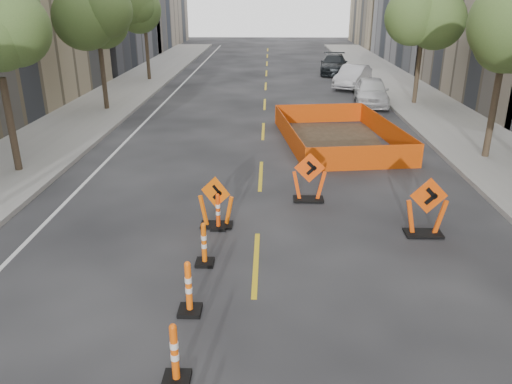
{
  "coord_description": "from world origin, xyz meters",
  "views": [
    {
      "loc": [
        0.28,
        -6.14,
        5.79
      ],
      "look_at": [
        -0.04,
        5.69,
        1.1
      ],
      "focal_mm": 35.0,
      "sensor_mm": 36.0,
      "label": 1
    }
  ],
  "objects_px": {
    "channelizer_4": "(189,288)",
    "channelizer_6": "(218,211)",
    "parked_car_far": "(334,64)",
    "channelizer_3": "(175,354)",
    "parked_car_near": "(371,91)",
    "channelizer_5": "(204,244)",
    "chevron_sign_right": "(427,207)",
    "chevron_sign_center": "(309,177)",
    "chevron_sign_left": "(216,202)",
    "parked_car_mid": "(353,77)"
  },
  "relations": [
    {
      "from": "channelizer_4",
      "to": "channelizer_3",
      "type": "bearing_deg",
      "value": -87.9
    },
    {
      "from": "channelizer_5",
      "to": "parked_car_near",
      "type": "xyz_separation_m",
      "value": [
        7.14,
        18.14,
        0.23
      ]
    },
    {
      "from": "channelizer_5",
      "to": "parked_car_far",
      "type": "height_order",
      "value": "parked_car_far"
    },
    {
      "from": "channelizer_5",
      "to": "parked_car_far",
      "type": "relative_size",
      "value": 0.21
    },
    {
      "from": "channelizer_4",
      "to": "chevron_sign_left",
      "type": "xyz_separation_m",
      "value": [
        0.13,
        3.92,
        0.15
      ]
    },
    {
      "from": "channelizer_4",
      "to": "chevron_sign_left",
      "type": "relative_size",
      "value": 0.79
    },
    {
      "from": "channelizer_6",
      "to": "chevron_sign_center",
      "type": "relative_size",
      "value": 0.67
    },
    {
      "from": "channelizer_5",
      "to": "chevron_sign_left",
      "type": "xyz_separation_m",
      "value": [
        0.07,
        2.03,
        0.19
      ]
    },
    {
      "from": "channelizer_3",
      "to": "parked_car_mid",
      "type": "xyz_separation_m",
      "value": [
        6.98,
        27.55,
        0.16
      ]
    },
    {
      "from": "channelizer_3",
      "to": "channelizer_6",
      "type": "xyz_separation_m",
      "value": [
        0.12,
        5.65,
        -0.05
      ]
    },
    {
      "from": "channelizer_3",
      "to": "parked_car_far",
      "type": "bearing_deg",
      "value": 79.19
    },
    {
      "from": "channelizer_4",
      "to": "channelizer_6",
      "type": "xyz_separation_m",
      "value": [
        0.19,
        3.77,
        -0.06
      ]
    },
    {
      "from": "channelizer_6",
      "to": "parked_car_far",
      "type": "distance_m",
      "value": 28.85
    },
    {
      "from": "channelizer_5",
      "to": "chevron_sign_right",
      "type": "relative_size",
      "value": 0.66
    },
    {
      "from": "parked_car_near",
      "to": "parked_car_far",
      "type": "xyz_separation_m",
      "value": [
        -0.68,
        11.9,
        -0.03
      ]
    },
    {
      "from": "chevron_sign_center",
      "to": "parked_car_far",
      "type": "height_order",
      "value": "chevron_sign_center"
    },
    {
      "from": "channelizer_4",
      "to": "channelizer_6",
      "type": "bearing_deg",
      "value": 87.08
    },
    {
      "from": "channelizer_5",
      "to": "parked_car_far",
      "type": "bearing_deg",
      "value": 77.85
    },
    {
      "from": "parked_car_near",
      "to": "parked_car_mid",
      "type": "xyz_separation_m",
      "value": [
        -0.15,
        5.64,
        -0.04
      ]
    },
    {
      "from": "parked_car_far",
      "to": "parked_car_near",
      "type": "bearing_deg",
      "value": -80.28
    },
    {
      "from": "channelizer_6",
      "to": "chevron_sign_left",
      "type": "relative_size",
      "value": 0.71
    },
    {
      "from": "channelizer_4",
      "to": "channelizer_5",
      "type": "height_order",
      "value": "channelizer_4"
    },
    {
      "from": "parked_car_near",
      "to": "parked_car_far",
      "type": "bearing_deg",
      "value": 99.78
    },
    {
      "from": "chevron_sign_right",
      "to": "channelizer_3",
      "type": "bearing_deg",
      "value": -138.15
    },
    {
      "from": "channelizer_5",
      "to": "chevron_sign_right",
      "type": "xyz_separation_m",
      "value": [
        5.47,
        1.66,
        0.27
      ]
    },
    {
      "from": "channelizer_3",
      "to": "parked_car_near",
      "type": "height_order",
      "value": "parked_car_near"
    },
    {
      "from": "channelizer_3",
      "to": "chevron_sign_left",
      "type": "xyz_separation_m",
      "value": [
        0.06,
        5.8,
        0.16
      ]
    },
    {
      "from": "chevron_sign_right",
      "to": "chevron_sign_center",
      "type": "bearing_deg",
      "value": 138.45
    },
    {
      "from": "channelizer_3",
      "to": "parked_car_near",
      "type": "distance_m",
      "value": 23.04
    },
    {
      "from": "chevron_sign_left",
      "to": "parked_car_far",
      "type": "xyz_separation_m",
      "value": [
        6.39,
        28.0,
        0.02
      ]
    },
    {
      "from": "channelizer_4",
      "to": "chevron_sign_center",
      "type": "distance_m",
      "value": 6.39
    },
    {
      "from": "parked_car_mid",
      "to": "channelizer_4",
      "type": "bearing_deg",
      "value": -81.31
    },
    {
      "from": "chevron_sign_left",
      "to": "parked_car_mid",
      "type": "distance_m",
      "value": 22.82
    },
    {
      "from": "chevron_sign_center",
      "to": "parked_car_near",
      "type": "relative_size",
      "value": 0.34
    },
    {
      "from": "channelizer_5",
      "to": "chevron_sign_center",
      "type": "xyz_separation_m",
      "value": [
        2.66,
        3.9,
        0.23
      ]
    },
    {
      "from": "parked_car_mid",
      "to": "parked_car_near",
      "type": "bearing_deg",
      "value": -64.42
    },
    {
      "from": "channelizer_4",
      "to": "parked_car_far",
      "type": "bearing_deg",
      "value": 78.45
    },
    {
      "from": "parked_car_near",
      "to": "channelizer_4",
      "type": "bearing_deg",
      "value": -103.25
    },
    {
      "from": "channelizer_4",
      "to": "chevron_sign_center",
      "type": "height_order",
      "value": "chevron_sign_center"
    },
    {
      "from": "channelizer_5",
      "to": "parked_car_mid",
      "type": "relative_size",
      "value": 0.24
    },
    {
      "from": "chevron_sign_left",
      "to": "parked_car_far",
      "type": "relative_size",
      "value": 0.28
    },
    {
      "from": "channelizer_3",
      "to": "parked_car_far",
      "type": "xyz_separation_m",
      "value": [
        6.45,
        33.8,
        0.17
      ]
    },
    {
      "from": "channelizer_5",
      "to": "channelizer_6",
      "type": "xyz_separation_m",
      "value": [
        0.13,
        1.88,
        -0.02
      ]
    },
    {
      "from": "parked_car_far",
      "to": "channelizer_6",
      "type": "bearing_deg",
      "value": -96.21
    },
    {
      "from": "channelizer_3",
      "to": "parked_car_near",
      "type": "bearing_deg",
      "value": 71.97
    },
    {
      "from": "channelizer_5",
      "to": "parked_car_mid",
      "type": "bearing_deg",
      "value": 73.63
    },
    {
      "from": "channelizer_4",
      "to": "parked_car_far",
      "type": "relative_size",
      "value": 0.22
    },
    {
      "from": "parked_car_far",
      "to": "chevron_sign_right",
      "type": "bearing_deg",
      "value": -85.54
    },
    {
      "from": "chevron_sign_right",
      "to": "channelizer_4",
      "type": "bearing_deg",
      "value": -150.33
    },
    {
      "from": "channelizer_6",
      "to": "parked_car_near",
      "type": "height_order",
      "value": "parked_car_near"
    }
  ]
}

